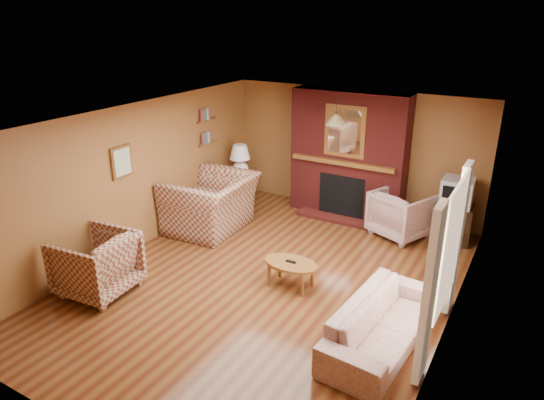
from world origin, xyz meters
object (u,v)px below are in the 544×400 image
Objects in this scene: plaid_armchair at (96,264)px; floral_armchair at (401,214)px; floral_sofa at (383,323)px; tv_stand at (453,223)px; fireplace at (348,156)px; side_table at (241,190)px; crt_tv at (457,192)px; coffee_table at (291,265)px; plaid_loveseat at (211,203)px; table_lamp at (240,159)px.

floral_armchair is (3.17, 3.97, -0.03)m from plaid_armchair.
tv_stand reaches higher than floral_sofa.
plaid_armchair reaches higher than floral_armchair.
fireplace is 2.35m from side_table.
floral_sofa is 3.79× the size of crt_tv.
plaid_armchair reaches higher than coffee_table.
crt_tv reaches higher than floral_armchair.
tv_stand is at bearing 131.87° from plaid_armchair.
coffee_table is (-0.88, -2.49, -0.08)m from floral_armchair.
plaid_armchair is at bearing 74.56° from floral_armchair.
floral_armchair is 0.99m from crt_tv.
plaid_loveseat is 4.25m from tv_stand.
crt_tv is at bearing 2.23° from floral_sofa.
coffee_table is 3.48m from table_lamp.
floral_sofa is 3.37m from tv_stand.
plaid_loveseat reaches higher than side_table.
plaid_armchair is 3.89m from side_table.
tv_stand is (0.15, 3.37, 0.04)m from floral_sofa.
coffee_table is at bearing 60.34° from plaid_loveseat.
crt_tv reaches higher than coffee_table.
plaid_armchair is (-1.95, -4.42, -0.74)m from fireplace.
crt_tv is (2.05, -0.19, -0.29)m from fireplace.
table_lamp is at bearing 135.47° from coffee_table.
crt_tv reaches higher than plaid_loveseat.
plaid_loveseat reaches higher than plaid_armchair.
crt_tv is (4.00, 4.23, 0.45)m from plaid_armchair.
crt_tv is (0.00, -0.01, 0.56)m from tv_stand.
crt_tv is (3.90, 1.69, 0.40)m from plaid_loveseat.
floral_sofa is at bearing -92.55° from crt_tv.
plaid_armchair is 5.84m from crt_tv.
table_lamp is 1.30× the size of crt_tv.
plaid_loveseat is at bearing 173.00° from plaid_armchair.
plaid_armchair is at bearing -6.10° from plaid_loveseat.
table_lamp is at bearing -175.26° from crt_tv.
floral_sofa is 3.18m from floral_armchair.
side_table is 0.81× the size of table_lamp.
floral_armchair reaches higher than side_table.
table_lamp is at bearing -173.29° from plaid_loveseat.
fireplace is 2.08m from crt_tv.
plaid_armchair reaches higher than floral_sofa.
fireplace is 2.97× the size of coffee_table.
tv_stand reaches higher than side_table.
crt_tv is at bearing 58.18° from coffee_table.
floral_armchair is at bearing 1.52° from side_table.
floral_sofa is at bearing -61.87° from fireplace.
plaid_armchair is at bearing -138.52° from tv_stand.
floral_sofa is 2.91× the size of table_lamp.
plaid_loveseat is 0.76× the size of floral_sofa.
crt_tv is at bearing -5.30° from fireplace.
plaid_loveseat is at bearing -79.45° from table_lamp.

